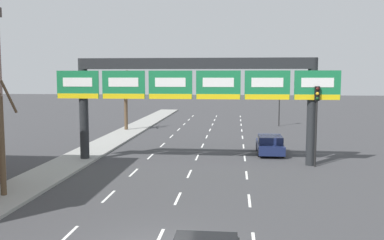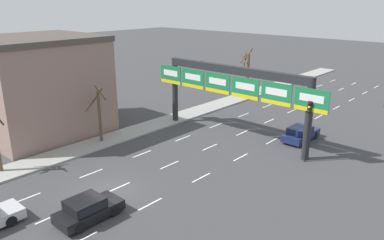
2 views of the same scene
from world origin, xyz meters
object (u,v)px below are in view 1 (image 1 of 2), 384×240
at_px(sign_gantry, 195,85).
at_px(traffic_light_mid_block, 317,110).
at_px(traffic_light_near_gantry, 279,97).
at_px(tree_bare_closest, 0,139).
at_px(tree_bare_second, 125,98).
at_px(car_navy, 270,144).

height_order(sign_gantry, traffic_light_mid_block, sign_gantry).
height_order(traffic_light_near_gantry, tree_bare_closest, tree_bare_closest).
bearing_deg(tree_bare_second, sign_gantry, -60.45).
distance_m(sign_gantry, car_navy, 7.73).
xyz_separation_m(traffic_light_near_gantry, traffic_light_mid_block, (0.12, -21.41, 0.30)).
bearing_deg(traffic_light_mid_block, tree_bare_closest, -151.79).
xyz_separation_m(traffic_light_mid_block, tree_bare_second, (-16.24, 15.62, -0.20)).
height_order(traffic_light_near_gantry, traffic_light_mid_block, traffic_light_mid_block).
height_order(traffic_light_mid_block, tree_bare_second, tree_bare_second).
bearing_deg(tree_bare_second, traffic_light_mid_block, -43.89).
xyz_separation_m(car_navy, traffic_light_near_gantry, (2.35, 17.25, 2.54)).
distance_m(tree_bare_closest, tree_bare_second, 24.09).
distance_m(sign_gantry, tree_bare_second, 17.59).
distance_m(car_navy, tree_bare_second, 18.11).
distance_m(car_navy, traffic_light_near_gantry, 17.60).
height_order(car_navy, tree_bare_closest, tree_bare_closest).
relative_size(sign_gantry, tree_bare_closest, 3.38).
bearing_deg(traffic_light_near_gantry, car_navy, -97.77).
relative_size(sign_gantry, traffic_light_mid_block, 3.59).
height_order(sign_gantry, car_navy, sign_gantry).
xyz_separation_m(sign_gantry, tree_bare_second, (-8.63, 15.22, -1.74)).
xyz_separation_m(sign_gantry, traffic_light_near_gantry, (7.49, 21.01, -1.84)).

